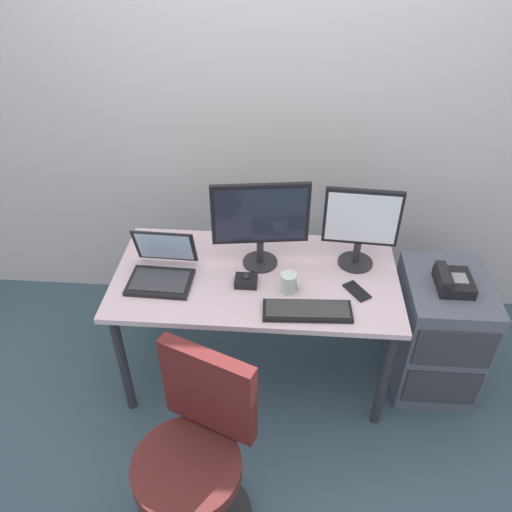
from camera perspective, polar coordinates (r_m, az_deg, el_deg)
ground_plane at (r=3.06m, az=0.00°, el=-12.39°), size 8.00×8.00×0.00m
back_wall at (r=2.85m, az=1.10°, el=18.26°), size 6.00×0.10×2.80m
desk at (r=2.61m, az=0.00°, el=-3.44°), size 1.43×0.74×0.70m
file_cabinet at (r=2.94m, az=19.63°, el=-8.07°), size 0.42×0.53×0.69m
desk_phone at (r=2.68m, az=21.18°, el=-2.58°), size 0.17×0.20×0.09m
office_chair at (r=2.25m, az=-6.81°, el=-21.88°), size 0.53×0.55×0.92m
monitor_main at (r=2.48m, az=0.50°, el=4.14°), size 0.48×0.18×0.46m
monitor_side at (r=2.54m, az=11.70°, el=3.56°), size 0.37×0.18×0.44m
keyboard at (r=2.36m, az=5.78°, el=-6.12°), size 0.42×0.15×0.03m
laptop at (r=2.56m, az=-10.52°, el=-1.41°), size 0.32×0.30×0.23m
trackball_mouse at (r=2.49m, az=-1.11°, el=-2.77°), size 0.11×0.09×0.07m
coffee_mug at (r=2.44m, az=3.73°, el=-3.01°), size 0.09×0.08×0.10m
cell_phone at (r=2.51m, az=11.26°, el=-3.89°), size 0.14×0.16×0.01m
banana at (r=2.80m, az=-10.93°, el=1.57°), size 0.19×0.10×0.04m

